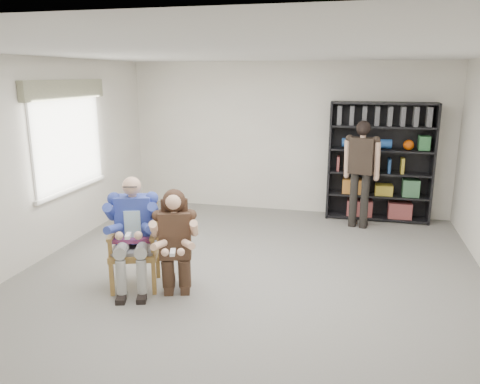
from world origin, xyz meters
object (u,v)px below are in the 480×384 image
(kneeling_woman, at_px, (175,245))
(bookshelf, at_px, (380,162))
(armchair, at_px, (134,245))
(standing_man, at_px, (361,175))
(seated_man, at_px, (134,233))

(kneeling_woman, xyz_separation_m, bookshelf, (2.42, 3.72, 0.41))
(armchair, bearing_deg, standing_man, 31.14)
(armchair, relative_size, kneeling_woman, 0.84)
(armchair, xyz_separation_m, bookshelf, (3.00, 3.60, 0.51))
(seated_man, height_order, bookshelf, bookshelf)
(armchair, relative_size, seated_man, 0.77)
(seated_man, relative_size, bookshelf, 0.67)
(seated_man, relative_size, standing_man, 0.77)
(bookshelf, distance_m, standing_man, 0.65)
(seated_man, xyz_separation_m, standing_man, (2.67, 3.05, 0.21))
(bookshelf, relative_size, standing_man, 1.16)
(armchair, bearing_deg, bookshelf, 32.53)
(seated_man, bearing_deg, kneeling_woman, -29.30)
(standing_man, bearing_deg, bookshelf, 71.66)
(kneeling_woman, bearing_deg, seated_man, 150.70)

